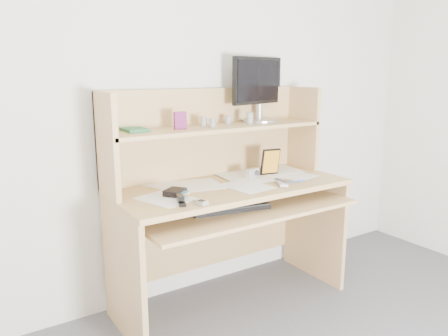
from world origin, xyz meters
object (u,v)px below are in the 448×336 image
game_case (270,162)px  monitor (258,87)px  desk (224,191)px  keyboard (229,207)px  tv_remote (281,182)px

game_case → monitor: 0.49m
desk → keyboard: (-0.10, -0.21, -0.03)m
tv_remote → keyboard: bearing=-156.6°
desk → monitor: bearing=22.5°
game_case → monitor: bearing=93.6°
monitor → tv_remote: bearing=-122.2°
tv_remote → game_case: 0.25m
game_case → keyboard: bearing=-146.0°
tv_remote → game_case: size_ratio=0.97×
desk → monitor: size_ratio=3.01×
tv_remote → monitor: size_ratio=0.35×
monitor → keyboard: bearing=-158.4°
game_case → monitor: (0.02, 0.17, 0.46)m
desk → game_case: size_ratio=8.25×
tv_remote → desk: bearing=164.4°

